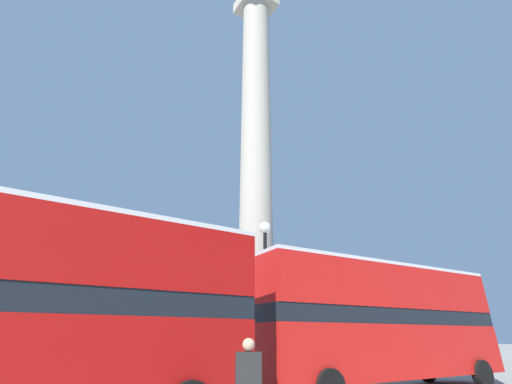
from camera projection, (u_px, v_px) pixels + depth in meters
name	position (u px, v px, depth m)	size (l,w,h in m)	color
ground_plane	(256.00, 381.00, 15.29)	(200.00, 200.00, 0.00)	gray
monument_column	(256.00, 208.00, 18.52)	(5.49, 5.49, 25.43)	#ADA593
bus_a	(381.00, 319.00, 13.28)	(11.17, 3.24, 4.49)	red
equestrian_statue	(357.00, 336.00, 26.22)	(4.53, 4.16, 6.44)	#ADA593
street_lamp	(266.00, 285.00, 12.85)	(0.46, 0.46, 6.11)	black
pedestrian_near_lamp	(248.00, 384.00, 6.19)	(0.51, 0.39, 1.82)	#28282D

